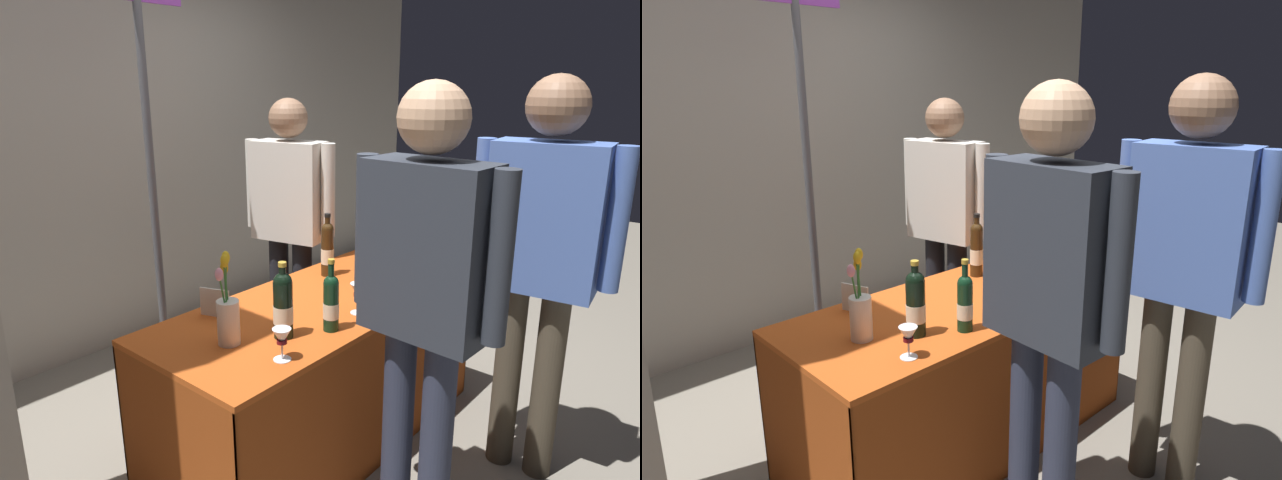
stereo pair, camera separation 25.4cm
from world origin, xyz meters
TOP-DOWN VIEW (x-y plane):
  - ground_plane at (0.00, 0.00)m, footprint 12.00×12.00m
  - back_partition at (0.00, 1.79)m, footprint 6.67×0.12m
  - tasting_table at (0.00, 0.00)m, footprint 1.72×0.74m
  - featured_wine_bottle at (-0.21, -0.24)m, footprint 0.07×0.07m
  - display_bottle_0 at (-0.39, -0.14)m, footprint 0.08×0.08m
  - display_bottle_1 at (0.32, -0.01)m, footprint 0.07×0.07m
  - display_bottle_2 at (0.66, -0.10)m, footprint 0.07×0.07m
  - display_bottle_3 at (0.40, -0.20)m, footprint 0.07×0.07m
  - display_bottle_4 at (0.30, 0.20)m, footprint 0.07×0.07m
  - wine_glass_near_vendor at (-0.53, -0.27)m, footprint 0.07×0.07m
  - wine_glass_mid at (-0.00, -0.22)m, footprint 0.07×0.07m
  - flower_vase at (-0.57, -0.01)m, footprint 0.09×0.09m
  - brochure_stand at (-0.44, 0.24)m, footprint 0.06×0.14m
  - vendor_presenter at (0.48, 0.65)m, footprint 0.30×0.58m
  - taster_foreground_right at (-0.24, -0.68)m, footprint 0.24×0.61m
  - taster_foreground_left at (0.43, -0.85)m, footprint 0.26×0.61m
  - booth_signpost at (-0.22, 0.98)m, footprint 0.51×0.04m

SIDE VIEW (x-z plane):
  - ground_plane at x=0.00m, z-range 0.00..0.00m
  - tasting_table at x=0.00m, z-range 0.15..0.88m
  - brochure_stand at x=-0.44m, z-range 0.74..0.87m
  - wine_glass_near_vendor at x=-0.53m, z-range 0.76..0.89m
  - wine_glass_mid at x=0.00m, z-range 0.77..0.91m
  - flower_vase at x=-0.57m, z-range 0.67..1.05m
  - featured_wine_bottle at x=-0.21m, z-range 0.71..1.02m
  - display_bottle_0 at x=-0.39m, z-range 0.72..1.04m
  - display_bottle_3 at x=0.40m, z-range 0.71..1.06m
  - display_bottle_4 at x=0.30m, z-range 0.72..1.06m
  - display_bottle_2 at x=0.66m, z-range 0.72..1.06m
  - display_bottle_1 at x=0.32m, z-range 0.71..1.07m
  - vendor_presenter at x=0.48m, z-range 0.17..1.82m
  - taster_foreground_right at x=-0.24m, z-range 0.19..1.93m
  - taster_foreground_left at x=0.43m, z-range 0.19..1.96m
  - back_partition at x=0.00m, z-range 0.00..2.63m
  - booth_signpost at x=-0.22m, z-range 0.27..2.61m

